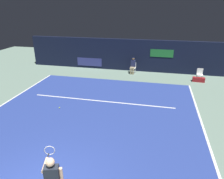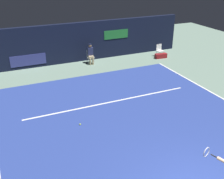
{
  "view_description": "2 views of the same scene",
  "coord_description": "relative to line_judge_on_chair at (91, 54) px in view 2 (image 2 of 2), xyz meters",
  "views": [
    {
      "loc": [
        2.99,
        -3.66,
        5.15
      ],
      "look_at": [
        0.71,
        6.43,
        0.95
      ],
      "focal_mm": 33.35,
      "sensor_mm": 36.0,
      "label": 1
    },
    {
      "loc": [
        -4.7,
        -3.98,
        6.15
      ],
      "look_at": [
        -0.19,
        6.18,
        0.99
      ],
      "focal_mm": 44.1,
      "sensor_mm": 36.0,
      "label": 2
    }
  ],
  "objects": [
    {
      "name": "courtside_chair_near",
      "position": [
        5.0,
        -0.58,
        -0.18
      ],
      "size": [
        0.44,
        0.42,
        0.88
      ],
      "color": "white",
      "rests_on": "ground"
    },
    {
      "name": "line_sideline_left",
      "position": [
        4.18,
        -7.69,
        -0.67
      ],
      "size": [
        0.1,
        11.56,
        0.01
      ],
      "primitive_type": "cube",
      "color": "white",
      "rests_on": "court_surface"
    },
    {
      "name": "equipment_bag",
      "position": [
        4.91,
        -0.91,
        -0.53
      ],
      "size": [
        0.87,
        0.4,
        0.32
      ],
      "primitive_type": "cube",
      "rotation": [
        0.0,
        0.0,
        -0.09
      ],
      "color": "maroon",
      "rests_on": "ground"
    },
    {
      "name": "back_wall",
      "position": [
        -1.07,
        0.87,
        0.61
      ],
      "size": [
        16.2,
        0.33,
        2.6
      ],
      "color": "black",
      "rests_on": "ground"
    },
    {
      "name": "line_judge_on_chair",
      "position": [
        0.0,
        0.0,
        0.0
      ],
      "size": [
        0.48,
        0.56,
        1.32
      ],
      "color": "white",
      "rests_on": "ground"
    },
    {
      "name": "ground_plane",
      "position": [
        -1.06,
        -7.69,
        -0.69
      ],
      "size": [
        32.14,
        32.14,
        0.0
      ],
      "primitive_type": "plane",
      "color": "slate"
    },
    {
      "name": "tennis_ball",
      "position": [
        -3.03,
        -7.02,
        -0.64
      ],
      "size": [
        0.07,
        0.07,
        0.07
      ],
      "primitive_type": "sphere",
      "color": "#CCE033",
      "rests_on": "court_surface"
    },
    {
      "name": "court_surface",
      "position": [
        -1.06,
        -7.69,
        -0.68
      ],
      "size": [
        10.59,
        11.56,
        0.01
      ],
      "primitive_type": "cube",
      "color": "navy",
      "rests_on": "ground"
    },
    {
      "name": "line_service",
      "position": [
        -1.06,
        -5.67,
        -0.67
      ],
      "size": [
        8.26,
        0.1,
        0.01
      ],
      "primitive_type": "cube",
      "color": "white",
      "rests_on": "court_surface"
    }
  ]
}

